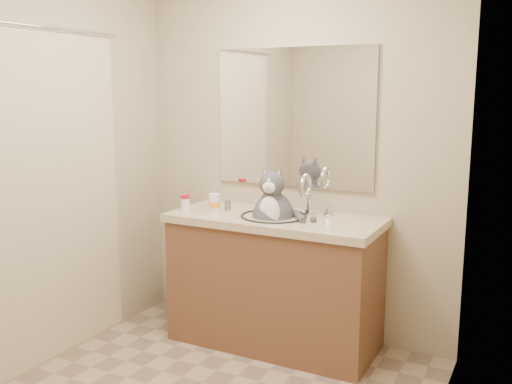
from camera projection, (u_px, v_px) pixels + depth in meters
The scene contains 8 objects.
room at pixel (187, 183), 2.67m from camera, with size 2.22×2.52×2.42m.
vanity at pixel (275, 278), 3.65m from camera, with size 1.34×0.59×1.12m.
mirror at pixel (293, 118), 3.71m from camera, with size 1.10×0.02×0.90m, color white.
shower_curtain at pixel (45, 196), 3.27m from camera, with size 0.02×1.30×1.93m.
cat at pixel (273, 215), 3.55m from camera, with size 0.42×0.33×0.52m.
pill_bottle_redcap at pixel (185, 203), 3.73m from camera, with size 0.07×0.07×0.10m.
pill_bottle_orange at pixel (215, 203), 3.68m from camera, with size 0.07×0.07×0.12m.
grey_canister at pixel (228, 205), 3.75m from camera, with size 0.05×0.05×0.07m.
Camera 1 is at (1.50, -2.19, 1.63)m, focal length 40.00 mm.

